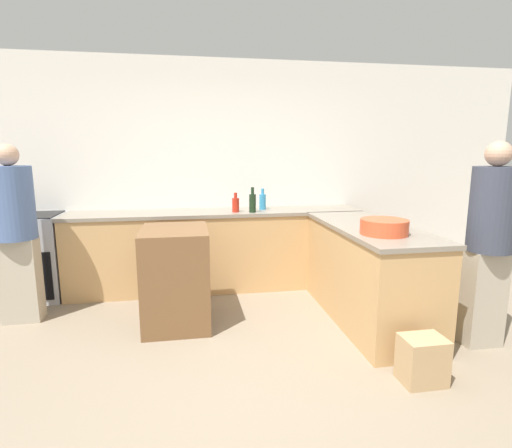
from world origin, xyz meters
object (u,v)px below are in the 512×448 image
at_px(island_table, 176,277).
at_px(wine_bottle_dark, 253,202).
at_px(mixing_bowl, 384,227).
at_px(paper_bag, 422,360).
at_px(dish_soap_bottle, 263,201).
at_px(hot_sauce_bottle, 236,204).
at_px(person_by_range, 15,229).
at_px(range_oven, 36,257).
at_px(person_at_peninsula, 490,238).

distance_m(island_table, wine_bottle_dark, 1.30).
xyz_separation_m(island_table, mixing_bowl, (1.75, -0.61, 0.54)).
distance_m(mixing_bowl, paper_bag, 1.08).
bearing_deg(dish_soap_bottle, hot_sauce_bottle, -155.61).
distance_m(hot_sauce_bottle, person_by_range, 2.21).
distance_m(mixing_bowl, dish_soap_bottle, 1.77).
height_order(mixing_bowl, hot_sauce_bottle, hot_sauce_bottle).
xyz_separation_m(mixing_bowl, person_by_range, (-3.22, 0.93, -0.09)).
bearing_deg(dish_soap_bottle, person_by_range, -164.70).
distance_m(dish_soap_bottle, person_by_range, 2.58).
bearing_deg(range_oven, dish_soap_bottle, 0.76).
distance_m(wine_bottle_dark, person_by_range, 2.38).
bearing_deg(dish_soap_bottle, person_at_peninsula, -50.63).
relative_size(person_by_range, paper_bag, 5.01).
height_order(wine_bottle_dark, paper_bag, wine_bottle_dark).
xyz_separation_m(hot_sauce_bottle, dish_soap_bottle, (0.34, 0.16, 0.01)).
height_order(mixing_bowl, person_by_range, person_by_range).
bearing_deg(mixing_bowl, range_oven, 154.49).
relative_size(island_table, dish_soap_bottle, 3.65).
distance_m(range_oven, wine_bottle_dark, 2.48).
xyz_separation_m(island_table, wine_bottle_dark, (0.86, 0.79, 0.59)).
bearing_deg(range_oven, person_at_peninsula, -24.10).
xyz_separation_m(dish_soap_bottle, person_at_peninsula, (1.53, -1.86, -0.11)).
distance_m(mixing_bowl, person_by_range, 3.35).
distance_m(mixing_bowl, person_at_peninsula, 0.84).
bearing_deg(dish_soap_bottle, mixing_bowl, -65.41).
distance_m(range_oven, person_at_peninsula, 4.50).
distance_m(range_oven, mixing_bowl, 3.69).
xyz_separation_m(wine_bottle_dark, person_at_peninsula, (1.68, -1.66, -0.12)).
height_order(wine_bottle_dark, person_by_range, person_by_range).
bearing_deg(hot_sauce_bottle, wine_bottle_dark, -14.90).
relative_size(mixing_bowl, paper_bag, 1.18).
bearing_deg(person_at_peninsula, island_table, 161.10).
relative_size(mixing_bowl, person_at_peninsula, 0.23).
bearing_deg(range_oven, paper_bag, -34.73).
height_order(range_oven, dish_soap_bottle, dish_soap_bottle).
distance_m(island_table, person_by_range, 1.57).
xyz_separation_m(mixing_bowl, person_at_peninsula, (0.79, -0.26, -0.07)).
height_order(island_table, mixing_bowl, mixing_bowl).
height_order(dish_soap_bottle, person_by_range, person_by_range).
bearing_deg(person_by_range, paper_bag, -26.94).
bearing_deg(island_table, hot_sauce_bottle, 51.23).
relative_size(range_oven, wine_bottle_dark, 3.29).
relative_size(island_table, paper_bag, 2.72).
relative_size(hot_sauce_bottle, person_at_peninsula, 0.13).
bearing_deg(island_table, person_by_range, 167.97).
relative_size(mixing_bowl, hot_sauce_bottle, 1.78).
bearing_deg(mixing_bowl, paper_bag, -91.59).
relative_size(dish_soap_bottle, person_at_peninsula, 0.15).
bearing_deg(person_at_peninsula, range_oven, 155.90).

